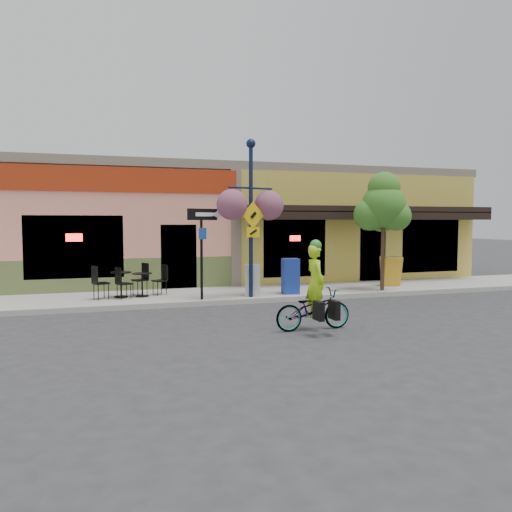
{
  "coord_description": "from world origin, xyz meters",
  "views": [
    {
      "loc": [
        -5.58,
        -13.32,
        2.41
      ],
      "look_at": [
        -1.19,
        0.5,
        1.4
      ],
      "focal_mm": 35.0,
      "sensor_mm": 36.0,
      "label": 1
    }
  ],
  "objects": [
    {
      "name": "ground",
      "position": [
        0.0,
        0.0,
        0.0
      ],
      "size": [
        90.0,
        90.0,
        0.0
      ],
      "primitive_type": "plane",
      "color": "#2D2D30",
      "rests_on": "ground"
    },
    {
      "name": "sidewalk",
      "position": [
        0.0,
        2.0,
        0.07
      ],
      "size": [
        24.0,
        3.0,
        0.15
      ],
      "primitive_type": "cube",
      "color": "#9E9B93",
      "rests_on": "ground"
    },
    {
      "name": "curb",
      "position": [
        0.0,
        0.55,
        0.07
      ],
      "size": [
        24.0,
        0.12,
        0.15
      ],
      "primitive_type": "cube",
      "color": "#A8A59E",
      "rests_on": "ground"
    },
    {
      "name": "building",
      "position": [
        0.0,
        7.5,
        2.25
      ],
      "size": [
        18.2,
        8.2,
        4.5
      ],
      "primitive_type": null,
      "color": "#F39478",
      "rests_on": "ground"
    },
    {
      "name": "bicycle",
      "position": [
        -1.06,
        -3.27,
        0.46
      ],
      "size": [
        1.77,
        0.64,
        0.92
      ],
      "primitive_type": "imported",
      "rotation": [
        0.0,
        0.0,
        1.59
      ],
      "color": "maroon",
      "rests_on": "ground"
    },
    {
      "name": "cyclist_rider",
      "position": [
        -1.01,
        -3.27,
        0.83
      ],
      "size": [
        0.41,
        0.61,
        1.65
      ],
      "primitive_type": "imported",
      "rotation": [
        0.0,
        0.0,
        1.59
      ],
      "color": "#A9E818",
      "rests_on": "ground"
    },
    {
      "name": "lamp_post",
      "position": [
        -1.25,
        0.83,
        2.49
      ],
      "size": [
        1.6,
        0.97,
        4.69
      ],
      "primitive_type": null,
      "rotation": [
        0.0,
        0.0,
        0.27
      ],
      "color": "#111B35",
      "rests_on": "sidewalk"
    },
    {
      "name": "one_way_sign",
      "position": [
        -2.75,
        0.81,
        1.46
      ],
      "size": [
        1.01,
        0.58,
        2.62
      ],
      "primitive_type": null,
      "rotation": [
        0.0,
        0.0,
        0.38
      ],
      "color": "black",
      "rests_on": "sidewalk"
    },
    {
      "name": "cafe_set_left",
      "position": [
        -4.96,
        1.96,
        0.65
      ],
      "size": [
        1.85,
        1.41,
        0.99
      ],
      "primitive_type": null,
      "rotation": [
        0.0,
        0.0,
        0.4
      ],
      "color": "black",
      "rests_on": "sidewalk"
    },
    {
      "name": "cafe_set_right",
      "position": [
        -4.35,
        1.87,
        0.62
      ],
      "size": [
        1.74,
        1.31,
        0.94
      ],
      "primitive_type": null,
      "rotation": [
        0.0,
        0.0,
        0.38
      ],
      "color": "black",
      "rests_on": "sidewalk"
    },
    {
      "name": "newspaper_box_blue",
      "position": [
        0.13,
        1.1,
        0.7
      ],
      "size": [
        0.54,
        0.5,
        1.1
      ],
      "primitive_type": null,
      "rotation": [
        0.0,
        0.0,
        -0.12
      ],
      "color": "navy",
      "rests_on": "sidewalk"
    },
    {
      "name": "newspaper_box_grey",
      "position": [
        -1.13,
        1.04,
        0.63
      ],
      "size": [
        0.55,
        0.52,
        0.96
      ],
      "primitive_type": null,
      "rotation": [
        0.0,
        0.0,
        -0.31
      ],
      "color": "#B6B6B6",
      "rests_on": "sidewalk"
    },
    {
      "name": "street_tree",
      "position": [
        3.29,
        0.92,
        2.1
      ],
      "size": [
        1.74,
        1.74,
        3.91
      ],
      "primitive_type": null,
      "rotation": [
        0.0,
        0.0,
        -0.15
      ],
      "color": "#3D7A26",
      "rests_on": "sidewalk"
    },
    {
      "name": "sandwich_board",
      "position": [
        4.15,
        1.62,
        0.67
      ],
      "size": [
        0.69,
        0.55,
        1.03
      ],
      "primitive_type": null,
      "rotation": [
        0.0,
        0.0,
        -0.17
      ],
      "color": "gold",
      "rests_on": "sidewalk"
    }
  ]
}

